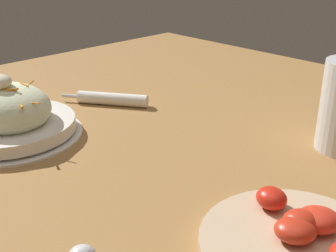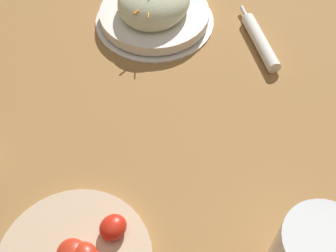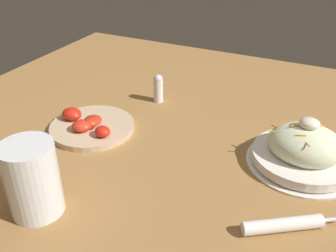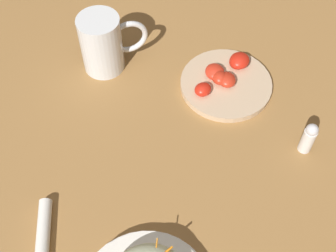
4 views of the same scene
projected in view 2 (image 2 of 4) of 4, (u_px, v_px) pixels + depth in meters
ground_plane at (149, 135)px, 0.70m from camera, size 1.43×1.43×0.00m
salad_plate at (154, 8)px, 0.84m from camera, size 0.24×0.24×0.11m
napkin_roll at (260, 41)px, 0.81m from camera, size 0.16×0.11×0.02m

